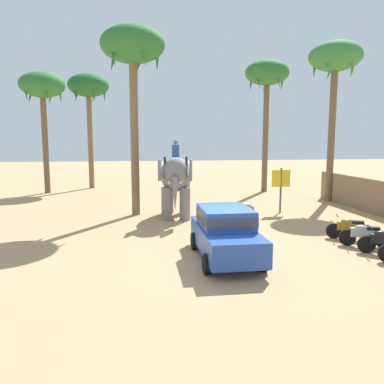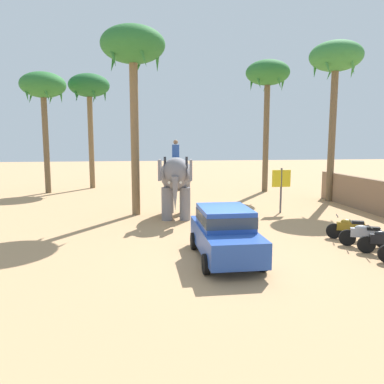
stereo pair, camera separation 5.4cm
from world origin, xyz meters
TOP-DOWN VIEW (x-y plane):
  - ground_plane at (0.00, 0.00)m, footprint 120.00×120.00m
  - car_sedan_foreground at (0.10, 0.06)m, footprint 1.90×4.11m
  - elephant_with_mahout at (-0.78, 7.02)m, footprint 2.02×3.97m
  - motorcycle_fourth_in_row at (5.47, 0.71)m, footprint 1.69×0.87m
  - motorcycle_far_in_row at (5.51, 1.75)m, footprint 1.69×0.87m
  - palm_tree_behind_elephant at (6.87, 15.74)m, footprint 3.20×3.20m
  - palm_tree_near_hut at (-9.25, 17.26)m, footprint 3.20×3.20m
  - palm_tree_left_of_road at (9.43, 10.76)m, footprint 3.20×3.20m
  - palm_tree_far_back at (-2.79, 8.02)m, footprint 3.20×3.20m
  - palm_tree_leaning_seaward at (-6.34, 19.79)m, footprint 3.20×3.20m
  - signboard_yellow at (4.87, 7.41)m, footprint 1.00×0.10m

SIDE VIEW (x-z plane):
  - ground_plane at x=0.00m, z-range 0.00..0.00m
  - motorcycle_fourth_in_row at x=5.47m, z-range -0.01..0.93m
  - motorcycle_far_in_row at x=5.51m, z-range -0.01..0.93m
  - car_sedan_foreground at x=0.10m, z-range 0.08..1.78m
  - signboard_yellow at x=4.87m, z-range 0.49..2.89m
  - elephant_with_mahout at x=-0.78m, z-range 0.05..3.93m
  - palm_tree_near_hut at x=-9.25m, z-range 3.17..11.85m
  - palm_tree_leaning_seaward at x=-6.34m, z-range 3.33..12.38m
  - palm_tree_far_back at x=-2.79m, z-range 3.49..12.93m
  - palm_tree_behind_elephant at x=6.87m, z-range 3.58..13.24m
  - palm_tree_left_of_road at x=9.43m, z-range 3.65..13.50m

